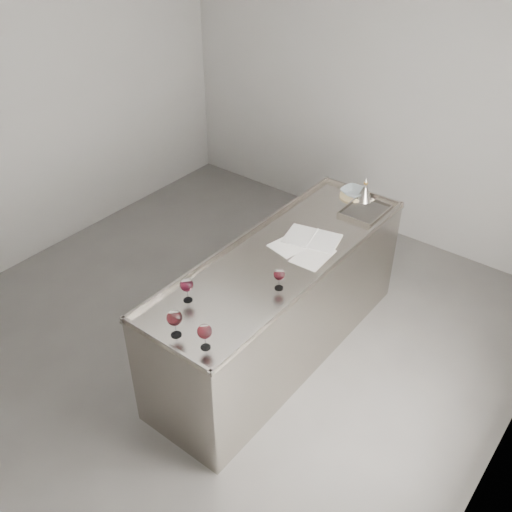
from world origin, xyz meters
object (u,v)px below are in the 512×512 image
Objects in this scene: counter at (280,304)px; wine_glass_middle at (174,318)px; wine_glass_right at (205,332)px; wine_funnel at (365,194)px; wine_glass_left at (187,285)px; ceramic_bowl at (353,192)px; notebook at (312,238)px; wine_glass_small at (279,275)px.

wine_glass_middle is at bearing -90.74° from counter.
wine_glass_right is 0.83× the size of wine_funnel.
wine_glass_middle is 1.08× the size of wine_glass_right.
wine_glass_left is 0.85× the size of ceramic_bowl.
notebook is at bearing 79.64° from counter.
notebook is at bearing 95.96° from wine_glass_right.
ceramic_bowl is (0.16, 1.88, -0.08)m from wine_glass_left.
wine_funnel reaches higher than wine_glass_middle.
ceramic_bowl is at bearing 82.73° from notebook.
wine_glass_middle reaches higher than notebook.
wine_funnel is at bearing 87.67° from wine_glass_middle.
wine_glass_left is at bearing -94.77° from ceramic_bowl.
wine_glass_right is at bearing -86.63° from wine_funnel.
wine_glass_right is at bearing -97.78° from notebook.
ceramic_bowl reaches higher than counter.
wine_glass_left reaches higher than ceramic_bowl.
counter is 1.22m from wine_glass_right.
notebook is at bearing 77.59° from wine_glass_left.
wine_glass_right reaches higher than notebook.
wine_glass_small is 0.73× the size of wine_funnel.
wine_glass_small is at bearing -90.22° from notebook.
wine_glass_small reaches higher than notebook.
wine_glass_right is at bearing -83.86° from ceramic_bowl.
wine_glass_right is 2.14m from ceramic_bowl.
wine_glass_left is 0.82× the size of wine_funnel.
wine_glass_right is (0.21, 0.03, -0.01)m from wine_glass_middle.
wine_funnel is (0.07, 1.08, 0.53)m from counter.
wine_glass_left is at bearing -116.15° from notebook.
counter is 1.24m from wine_glass_middle.
wine_glass_small is 0.66m from notebook.
counter is 13.98× the size of wine_glass_left.
notebook is (-0.14, 1.36, -0.12)m from wine_glass_right.
notebook is 2.26× the size of ceramic_bowl.
wine_glass_right is at bearing 8.24° from wine_glass_middle.
wine_funnel reaches higher than notebook.
wine_glass_left reaches higher than wine_glass_small.
counter is at bearing 76.79° from wine_glass_left.
wine_glass_small is (0.01, 0.72, -0.01)m from wine_glass_right.
ceramic_bowl is (-0.09, 0.77, 0.04)m from notebook.
wine_glass_small is 1.41m from wine_funnel.
notebook is (-0.15, 0.64, -0.10)m from wine_glass_small.
wine_funnel is (0.02, 0.77, 0.06)m from notebook.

